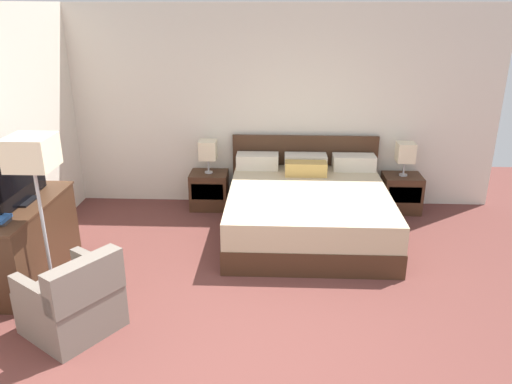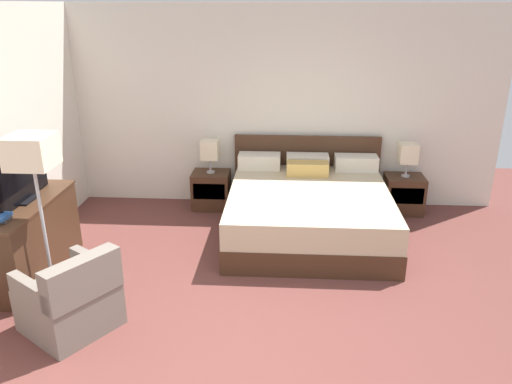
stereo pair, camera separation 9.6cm
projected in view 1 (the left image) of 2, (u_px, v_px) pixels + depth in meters
ground_plane at (246, 370)px, 3.91m from camera, size 10.79×10.79×0.00m
wall_back at (262, 108)px, 6.81m from camera, size 6.41×0.06×2.72m
bed at (308, 209)px, 6.15m from camera, size 2.01×2.12×1.00m
nightstand_left at (209, 190)px, 6.95m from camera, size 0.51×0.42×0.51m
nightstand_right at (401, 193)px, 6.84m from camera, size 0.51×0.42×0.51m
table_lamp_left at (208, 150)px, 6.75m from camera, size 0.23×0.23×0.46m
table_lamp_right at (405, 153)px, 6.64m from camera, size 0.23×0.23×0.46m
dresser at (28, 240)px, 5.11m from camera, size 0.51×1.44×0.82m
tv at (21, 181)px, 4.95m from camera, size 0.18×0.96×0.48m
armchair_by_window at (73, 302)px, 4.29m from camera, size 0.95×0.95×0.76m
floor_lamp at (33, 162)px, 4.39m from camera, size 0.38×0.38×1.62m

